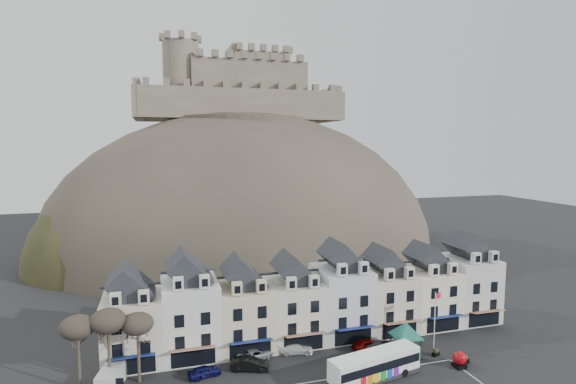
% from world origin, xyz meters
% --- Properties ---
extents(townhouse_terrace, '(54.40, 9.35, 11.80)m').
position_xyz_m(townhouse_terrace, '(0.15, 15.97, 5.30)').
color(townhouse_terrace, beige).
rests_on(townhouse_terrace, ground).
extents(castle_hill, '(100.00, 76.00, 68.00)m').
position_xyz_m(castle_hill, '(1.25, 68.95, 0.11)').
color(castle_hill, '#3C372E').
rests_on(castle_hill, ground).
extents(castle, '(50.20, 22.20, 22.00)m').
position_xyz_m(castle, '(0.51, 75.93, 40.19)').
color(castle, '#63574C').
rests_on(castle, ground).
extents(tree_left_far, '(3.61, 3.61, 8.24)m').
position_xyz_m(tree_left_far, '(-29.00, 10.50, 6.90)').
color(tree_left_far, '#3C3326').
rests_on(tree_left_far, ground).
extents(tree_left_mid, '(3.78, 3.78, 8.64)m').
position_xyz_m(tree_left_mid, '(-26.00, 10.50, 7.24)').
color(tree_left_mid, '#3C3326').
rests_on(tree_left_mid, ground).
extents(tree_left_near, '(3.43, 3.43, 7.84)m').
position_xyz_m(tree_left_near, '(-23.00, 10.50, 6.55)').
color(tree_left_near, '#3C3326').
rests_on(tree_left_near, ground).
extents(bus, '(11.33, 4.72, 3.12)m').
position_xyz_m(bus, '(2.11, 3.54, 1.72)').
color(bus, '#262628').
rests_on(bus, ground).
extents(bus_shelter, '(6.64, 6.64, 4.22)m').
position_xyz_m(bus_shelter, '(8.47, 7.62, 3.28)').
color(bus_shelter, black).
rests_on(bus_shelter, ground).
extents(red_buoy, '(1.56, 1.56, 1.93)m').
position_xyz_m(red_buoy, '(12.90, 3.12, 0.99)').
color(red_buoy, black).
rests_on(red_buoy, ground).
extents(flagpole, '(1.05, 0.39, 7.55)m').
position_xyz_m(flagpole, '(12.80, 7.92, 4.31)').
color(flagpole, silver).
rests_on(flagpole, ground).
extents(white_van, '(3.04, 5.08, 2.17)m').
position_xyz_m(white_van, '(-25.84, 10.17, 1.09)').
color(white_van, silver).
rests_on(white_van, ground).
extents(planter_west, '(1.07, 0.76, 0.97)m').
position_xyz_m(planter_west, '(12.00, 6.41, 0.47)').
color(planter_west, black).
rests_on(planter_west, ground).
extents(planter_east, '(1.19, 0.80, 1.14)m').
position_xyz_m(planter_east, '(14.11, 3.78, 0.55)').
color(planter_east, black).
rests_on(planter_east, ground).
extents(car_navy, '(3.99, 2.35, 1.27)m').
position_xyz_m(car_navy, '(-16.00, 9.50, 0.64)').
color(car_navy, '#0D0D43').
rests_on(car_navy, ground).
extents(car_black, '(4.75, 2.89, 1.48)m').
position_xyz_m(car_black, '(-10.80, 9.50, 0.74)').
color(car_black, black).
rests_on(car_black, ground).
extents(car_silver, '(4.98, 3.26, 1.29)m').
position_xyz_m(car_silver, '(-9.60, 12.00, 0.65)').
color(car_silver, '#B1B2B9').
rests_on(car_silver, ground).
extents(car_white, '(4.59, 2.71, 1.25)m').
position_xyz_m(car_white, '(-4.40, 12.00, 0.62)').
color(car_white, white).
rests_on(car_white, ground).
extents(car_maroon, '(4.55, 1.99, 1.53)m').
position_xyz_m(car_maroon, '(4.80, 10.09, 0.76)').
color(car_maroon, '#560704').
rests_on(car_maroon, ground).
extents(car_charcoal, '(4.19, 2.12, 1.32)m').
position_xyz_m(car_charcoal, '(6.00, 9.50, 0.66)').
color(car_charcoal, black).
rests_on(car_charcoal, ground).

